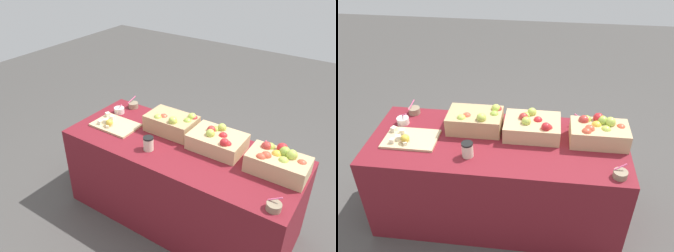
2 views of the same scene
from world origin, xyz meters
The scene contains 11 objects.
ground_plane centered at (0.00, 0.00, 0.00)m, with size 10.00×10.00×0.00m, color #474442.
table centered at (0.00, 0.00, 0.37)m, with size 1.90×0.76×0.74m, color maroon.
apple_crate_left centered at (0.73, 0.09, 0.82)m, with size 0.41×0.24×0.19m.
apple_crate_middle centered at (0.25, 0.12, 0.81)m, with size 0.41×0.29×0.17m.
apple_crate_right centered at (-0.18, 0.14, 0.82)m, with size 0.41×0.26×0.19m.
cutting_board_front centered at (-0.64, -0.06, 0.76)m, with size 0.39×0.26×0.08m.
sample_bowl_near centered at (0.84, -0.28, 0.76)m, with size 0.09×0.09×0.09m.
sample_bowl_mid centered at (-0.73, 0.30, 0.77)m, with size 0.09×0.10×0.10m.
sample_bowl_far centered at (-0.77, 0.14, 0.77)m, with size 0.09×0.09×0.10m.
sample_bowl_extra centered at (0.60, 0.31, 0.77)m, with size 0.09×0.09×0.10m.
coffee_cup centered at (-0.18, -0.19, 0.80)m, with size 0.08×0.08×0.11m.
Camera 2 is at (0.31, -2.06, 2.32)m, focal length 38.08 mm.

